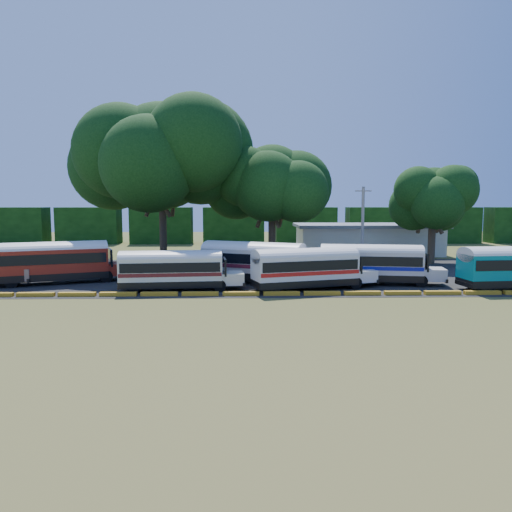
{
  "coord_description": "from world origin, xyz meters",
  "views": [
    {
      "loc": [
        1.78,
        -35.24,
        6.89
      ],
      "look_at": [
        2.72,
        6.0,
        2.4
      ],
      "focal_mm": 35.0,
      "sensor_mm": 36.0,
      "label": 1
    }
  ],
  "objects_px": {
    "bus_white_red": "(308,266)",
    "tree_west": "(162,157)",
    "bus_red": "(56,259)",
    "bus_cream_west": "(174,268)"
  },
  "relations": [
    {
      "from": "bus_red",
      "to": "tree_west",
      "type": "bearing_deg",
      "value": 40.03
    },
    {
      "from": "bus_white_red",
      "to": "tree_west",
      "type": "xyz_separation_m",
      "value": [
        -13.88,
        16.29,
        9.9
      ]
    },
    {
      "from": "bus_cream_west",
      "to": "tree_west",
      "type": "height_order",
      "value": "tree_west"
    },
    {
      "from": "tree_west",
      "to": "bus_red",
      "type": "bearing_deg",
      "value": -118.89
    },
    {
      "from": "bus_red",
      "to": "bus_cream_west",
      "type": "xyz_separation_m",
      "value": [
        10.47,
        -3.7,
        -0.26
      ]
    },
    {
      "from": "bus_cream_west",
      "to": "bus_white_red",
      "type": "xyz_separation_m",
      "value": [
        10.44,
        0.15,
        0.09
      ]
    },
    {
      "from": "bus_cream_west",
      "to": "bus_white_red",
      "type": "relative_size",
      "value": 0.95
    },
    {
      "from": "bus_cream_west",
      "to": "tree_west",
      "type": "distance_m",
      "value": 19.54
    },
    {
      "from": "tree_west",
      "to": "bus_cream_west",
      "type": "bearing_deg",
      "value": -78.16
    },
    {
      "from": "bus_white_red",
      "to": "tree_west",
      "type": "distance_m",
      "value": 23.58
    }
  ]
}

